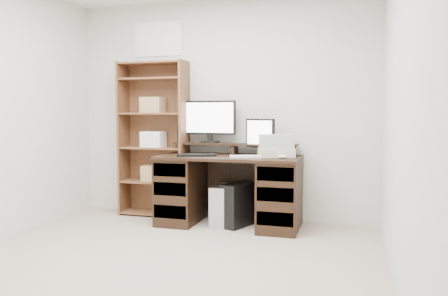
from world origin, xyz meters
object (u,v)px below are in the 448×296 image
at_px(tower_silver, 222,205).
at_px(tower_black, 240,204).
at_px(monitor_small, 260,135).
at_px(bookshelf, 154,138).
at_px(monitor_wide, 210,119).
at_px(printer, 276,153).
at_px(desk, 230,189).

height_order(tower_silver, tower_black, tower_black).
bearing_deg(monitor_small, bookshelf, -158.04).
bearing_deg(monitor_small, monitor_wide, -162.76).
height_order(monitor_small, tower_silver, monitor_small).
bearing_deg(monitor_wide, bookshelf, -177.77).
bearing_deg(printer, tower_silver, 163.12).
bearing_deg(monitor_wide, tower_black, -29.34).
relative_size(printer, bookshelf, 0.20).
distance_m(monitor_small, tower_black, 0.77).
bearing_deg(bookshelf, desk, -12.29).
height_order(monitor_wide, tower_silver, monitor_wide).
xyz_separation_m(printer, bookshelf, (-1.47, 0.17, 0.12)).
xyz_separation_m(monitor_small, bookshelf, (-1.27, 0.05, -0.05)).
xyz_separation_m(monitor_wide, monitor_small, (0.59, -0.07, -0.17)).
height_order(monitor_small, printer, monitor_small).
height_order(desk, bookshelf, bookshelf).
bearing_deg(monitor_small, tower_black, -115.38).
xyz_separation_m(desk, printer, (0.49, 0.04, 0.41)).
height_order(tower_silver, bookshelf, bookshelf).
xyz_separation_m(desk, tower_black, (0.11, 0.00, -0.16)).
bearing_deg(tower_black, monitor_small, 62.62).
bearing_deg(tower_silver, monitor_small, 16.97).
bearing_deg(tower_silver, bookshelf, 162.33).
relative_size(monitor_small, tower_black, 0.79).
height_order(monitor_wide, tower_black, monitor_wide).
distance_m(monitor_small, tower_silver, 0.86).
relative_size(monitor_small, tower_silver, 0.92).
xyz_separation_m(monitor_small, printer, (0.20, -0.12, -0.17)).
xyz_separation_m(tower_silver, tower_black, (0.20, -0.01, 0.02)).
distance_m(monitor_wide, bookshelf, 0.72).
relative_size(monitor_wide, monitor_small, 1.52).
xyz_separation_m(printer, tower_silver, (-0.58, -0.03, -0.58)).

